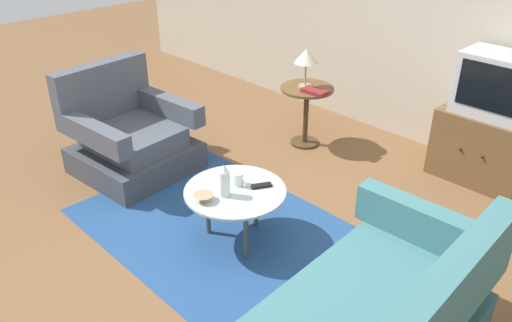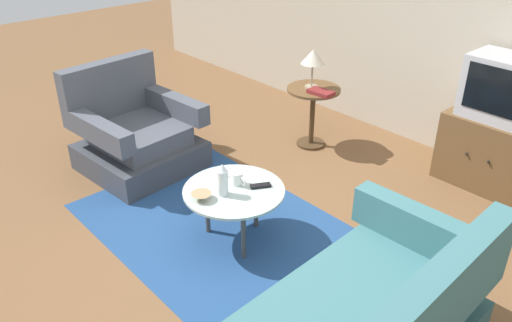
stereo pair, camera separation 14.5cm
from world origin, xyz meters
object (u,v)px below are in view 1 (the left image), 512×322
object	(u,v)px
tv_stand	(483,147)
mug	(238,179)
table_lamp	(306,57)
bowl	(203,198)
tv_remote_silver	(228,174)
side_table	(306,103)
book	(315,91)
coffee_table	(235,194)
television	(498,85)
tv_remote_dark	(262,186)
armchair	(129,138)
vase	(224,181)

from	to	relation	value
tv_stand	mug	xyz separation A→B (m)	(-0.89, -2.08, 0.17)
table_lamp	bowl	size ratio (longest dim) A/B	2.65
tv_remote_silver	side_table	bearing A→B (deg)	111.05
book	coffee_table	bearing A→B (deg)	-74.73
tv_stand	table_lamp	size ratio (longest dim) A/B	2.10
coffee_table	book	size ratio (longest dim) A/B	2.94
side_table	television	distance (m)	1.70
tv_remote_silver	book	xyz separation A→B (m)	(-0.35, 1.40, 0.18)
television	mug	distance (m)	2.30
side_table	table_lamp	xyz separation A→B (m)	(-0.02, -0.01, 0.46)
tv_stand	tv_remote_silver	distance (m)	2.30
side_table	coffee_table	bearing A→B (deg)	-66.57
bowl	tv_remote_silver	world-z (taller)	bowl
side_table	television	bearing A→B (deg)	20.73
tv_stand	bowl	xyz separation A→B (m)	(-0.90, -2.39, 0.15)
coffee_table	tv_stand	distance (m)	2.31
coffee_table	tv_remote_dark	size ratio (longest dim) A/B	4.81
coffee_table	side_table	bearing A→B (deg)	113.43
tv_remote_dark	book	distance (m)	1.49
mug	tv_remote_silver	xyz separation A→B (m)	(-0.15, 0.04, -0.04)
armchair	table_lamp	bearing A→B (deg)	147.71
mug	bowl	distance (m)	0.31
armchair	tv_remote_dark	bearing A→B (deg)	89.08
mug	tv_remote_silver	distance (m)	0.16
vase	bowl	world-z (taller)	vase
coffee_table	television	bearing A→B (deg)	68.30
side_table	table_lamp	size ratio (longest dim) A/B	1.61
vase	book	world-z (taller)	vase
coffee_table	tv_stand	world-z (taller)	tv_stand
tv_stand	tv_remote_dark	world-z (taller)	tv_stand
side_table	book	world-z (taller)	book
television	mug	size ratio (longest dim) A/B	4.64
mug	tv_remote_dark	world-z (taller)	mug
book	mug	bearing A→B (deg)	-75.13
television	book	xyz separation A→B (m)	(-1.39, -0.65, -0.26)
tv_stand	table_lamp	xyz separation A→B (m)	(-1.55, -0.59, 0.59)
armchair	bowl	distance (m)	1.47
television	bowl	distance (m)	2.60
side_table	tv_stand	size ratio (longest dim) A/B	0.77
coffee_table	table_lamp	world-z (taller)	table_lamp
coffee_table	vase	world-z (taller)	vase
tv_remote_silver	table_lamp	bearing A→B (deg)	111.88
television	tv_remote_silver	size ratio (longest dim) A/B	3.51
table_lamp	bowl	distance (m)	1.97
tv_remote_dark	table_lamp	bearing A→B (deg)	-121.30
armchair	mug	world-z (taller)	armchair
tv_remote_dark	television	bearing A→B (deg)	-171.93
side_table	television	size ratio (longest dim) A/B	0.98
television	vase	world-z (taller)	television
tv_stand	table_lamp	world-z (taller)	table_lamp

